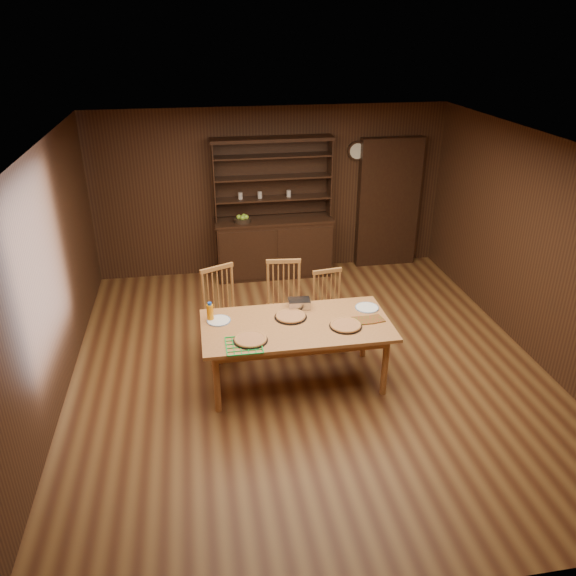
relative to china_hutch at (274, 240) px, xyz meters
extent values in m
plane|color=brown|center=(0.00, -2.75, -0.60)|extent=(6.00, 6.00, 0.00)
plane|color=silver|center=(0.00, -2.75, 2.00)|extent=(6.00, 6.00, 0.00)
plane|color=#3C2413|center=(0.00, 0.25, 0.70)|extent=(5.50, 0.00, 5.50)
plane|color=#3C2413|center=(0.00, -5.75, 0.70)|extent=(5.50, 0.00, 5.50)
plane|color=#3C2413|center=(-2.75, -2.75, 0.70)|extent=(0.00, 6.00, 6.00)
plane|color=#3C2413|center=(2.75, -2.75, 0.70)|extent=(0.00, 6.00, 6.00)
cube|color=black|center=(0.00, -0.01, -0.15)|extent=(1.80, 0.50, 0.90)
cube|color=black|center=(0.00, -0.01, 0.32)|extent=(1.84, 0.52, 0.04)
cube|color=black|center=(0.00, 0.22, 0.95)|extent=(1.80, 0.02, 1.20)
cube|color=black|center=(-0.89, 0.07, 0.95)|extent=(0.02, 0.32, 1.20)
cube|color=black|center=(0.89, 0.07, 0.95)|extent=(0.02, 0.32, 1.20)
cube|color=black|center=(0.00, 0.07, 1.55)|extent=(1.84, 0.34, 0.05)
cylinder|color=#AB9F91|center=(-0.50, 0.07, 0.72)|extent=(0.07, 0.07, 0.10)
cylinder|color=#AB9F91|center=(-0.20, 0.07, 0.72)|extent=(0.07, 0.07, 0.10)
cube|color=black|center=(1.90, 0.15, 0.45)|extent=(1.00, 0.18, 2.10)
cylinder|color=black|center=(1.35, 0.21, 1.30)|extent=(0.30, 0.04, 0.30)
cylinder|color=#ECEAC9|center=(1.35, 0.18, 1.30)|extent=(0.24, 0.01, 0.24)
cube|color=#C07D42|center=(-0.19, -3.01, 0.13)|extent=(2.06, 1.03, 0.04)
cylinder|color=#C07D42|center=(-1.10, -3.40, -0.24)|extent=(0.07, 0.07, 0.71)
cylinder|color=#C07D42|center=(-1.10, -2.62, -0.24)|extent=(0.07, 0.07, 0.71)
cylinder|color=#C07D42|center=(0.71, -3.40, -0.24)|extent=(0.07, 0.07, 0.71)
cylinder|color=#C07D42|center=(0.71, -2.62, -0.24)|extent=(0.07, 0.07, 0.71)
cube|color=#B17E3C|center=(-0.92, -2.28, -0.13)|extent=(0.60, 0.58, 0.04)
cylinder|color=#B17E3C|center=(-1.01, -2.50, -0.37)|extent=(0.04, 0.04, 0.45)
cylinder|color=#B17E3C|center=(-1.14, -2.21, -0.37)|extent=(0.04, 0.04, 0.45)
cylinder|color=#B17E3C|center=(-0.69, -2.36, -0.37)|extent=(0.04, 0.04, 0.45)
cylinder|color=#B17E3C|center=(-0.83, -2.06, -0.37)|extent=(0.04, 0.04, 0.45)
cube|color=#B17E3C|center=(-0.99, -2.12, 0.49)|extent=(0.41, 0.21, 0.05)
cube|color=#B17E3C|center=(-0.19, -2.19, -0.13)|extent=(0.49, 0.47, 0.04)
cylinder|color=#B17E3C|center=(-0.38, -2.34, -0.37)|extent=(0.04, 0.04, 0.44)
cylinder|color=#B17E3C|center=(-0.35, -2.02, -0.37)|extent=(0.04, 0.04, 0.44)
cylinder|color=#B17E3C|center=(-0.04, -2.37, -0.37)|extent=(0.04, 0.04, 0.44)
cylinder|color=#B17E3C|center=(0.00, -2.05, -0.37)|extent=(0.04, 0.04, 0.44)
cube|color=#B17E3C|center=(-0.17, -2.01, 0.48)|extent=(0.43, 0.08, 0.05)
cube|color=#B17E3C|center=(0.38, -2.27, -0.19)|extent=(0.45, 0.43, 0.04)
cylinder|color=#B17E3C|center=(0.25, -2.43, -0.40)|extent=(0.03, 0.03, 0.39)
cylinder|color=#B17E3C|center=(0.21, -2.15, -0.40)|extent=(0.03, 0.03, 0.39)
cylinder|color=#B17E3C|center=(0.55, -2.39, -0.40)|extent=(0.03, 0.03, 0.39)
cylinder|color=#B17E3C|center=(0.51, -2.11, -0.40)|extent=(0.03, 0.03, 0.39)
cube|color=#B17E3C|center=(0.36, -2.11, 0.35)|extent=(0.38, 0.09, 0.05)
cylinder|color=black|center=(-0.73, -3.28, 0.16)|extent=(0.36, 0.36, 0.01)
cylinder|color=tan|center=(-0.73, -3.28, 0.17)|extent=(0.33, 0.33, 0.02)
torus|color=#CD8E49|center=(-0.73, -3.28, 0.17)|extent=(0.34, 0.34, 0.03)
cylinder|color=black|center=(0.32, -3.16, 0.16)|extent=(0.36, 0.36, 0.01)
cylinder|color=tan|center=(0.32, -3.16, 0.17)|extent=(0.33, 0.33, 0.02)
torus|color=#CD8E49|center=(0.32, -3.16, 0.17)|extent=(0.34, 0.34, 0.03)
cylinder|color=black|center=(-0.23, -2.85, 0.16)|extent=(0.36, 0.36, 0.01)
cylinder|color=tan|center=(-0.23, -2.85, 0.17)|extent=(0.33, 0.33, 0.02)
torus|color=#CD8E49|center=(-0.23, -2.85, 0.17)|extent=(0.33, 0.33, 0.03)
cylinder|color=white|center=(-1.02, -2.81, 0.16)|extent=(0.26, 0.26, 0.01)
torus|color=#325997|center=(-1.02, -2.81, 0.16)|extent=(0.26, 0.26, 0.01)
cylinder|color=white|center=(0.67, -2.78, 0.16)|extent=(0.27, 0.27, 0.01)
torus|color=#325997|center=(0.67, -2.78, 0.16)|extent=(0.27, 0.27, 0.01)
cube|color=silver|center=(-0.09, -2.63, 0.20)|extent=(0.26, 0.20, 0.10)
cylinder|color=orange|center=(-1.11, -2.76, 0.25)|extent=(0.07, 0.07, 0.19)
cylinder|color=#1645B4|center=(-1.11, -2.76, 0.36)|extent=(0.04, 0.04, 0.03)
cube|color=red|center=(0.68, -3.06, 0.16)|extent=(0.21, 0.21, 0.01)
cube|color=red|center=(0.52, -3.06, 0.16)|extent=(0.18, 0.18, 0.01)
cylinder|color=black|center=(-0.50, -0.06, 0.37)|extent=(0.26, 0.26, 0.06)
sphere|color=#A0D438|center=(-0.55, -0.06, 0.42)|extent=(0.08, 0.08, 0.08)
sphere|color=#A0D438|center=(-0.47, -0.03, 0.42)|extent=(0.08, 0.08, 0.08)
sphere|color=#A0D438|center=(-0.50, -0.11, 0.42)|extent=(0.08, 0.08, 0.08)
sphere|color=#A0D438|center=(-0.44, -0.08, 0.42)|extent=(0.08, 0.08, 0.08)
camera|label=1|loc=(-1.19, -8.25, 3.16)|focal=35.00mm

